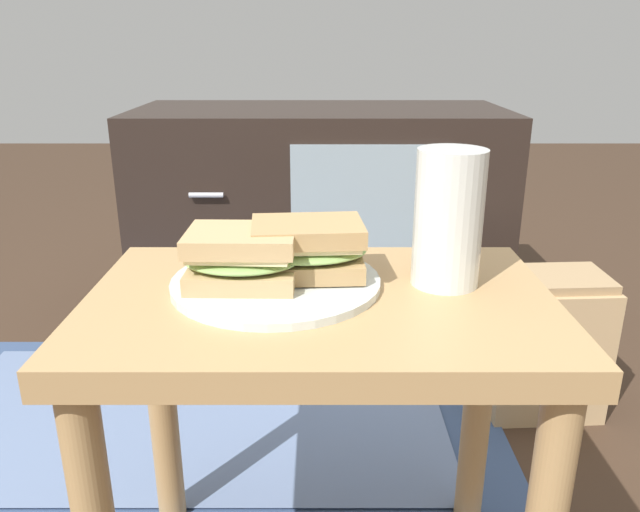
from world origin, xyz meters
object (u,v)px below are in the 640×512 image
tv_cabinet (317,216)px  beer_glass (446,221)px  sandwich_front (239,258)px  sandwich_back (305,248)px  plate (274,282)px  paper_bag (541,343)px

tv_cabinet → beer_glass: size_ratio=5.70×
sandwich_front → sandwich_back: size_ratio=0.93×
plate → sandwich_front: size_ratio=1.84×
tv_cabinet → sandwich_front: 0.96m
paper_bag → sandwich_back: bearing=-138.6°
tv_cabinet → plate: tv_cabinet is taller
sandwich_back → paper_bag: (0.48, 0.42, -0.35)m
tv_cabinet → paper_bag: 0.68m
tv_cabinet → paper_bag: tv_cabinet is taller
plate → sandwich_front: (-0.04, -0.01, 0.04)m
sandwich_front → sandwich_back: 0.08m
sandwich_front → beer_glass: 0.25m
sandwich_back → tv_cabinet: bearing=89.1°
plate → beer_glass: beer_glass is taller
tv_cabinet → beer_glass: beer_glass is taller
sandwich_front → paper_bag: bearing=39.0°
plate → paper_bag: (0.52, 0.44, -0.31)m
sandwich_front → paper_bag: sandwich_front is taller
plate → beer_glass: size_ratio=1.53×
sandwich_front → beer_glass: beer_glass is taller
sandwich_back → beer_glass: 0.17m
tv_cabinet → sandwich_back: bearing=-90.9°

